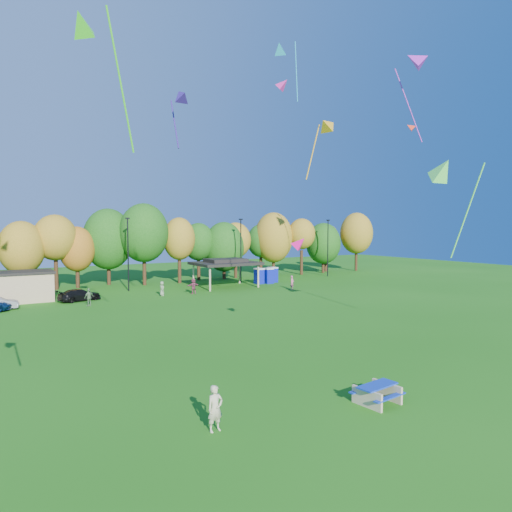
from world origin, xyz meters
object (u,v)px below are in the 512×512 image
picnic_table (377,392)px  car_d (80,295)px  porta_potties (267,275)px  kite_flyer (215,408)px

picnic_table → car_d: 37.46m
porta_potties → car_d: bearing=-174.4°
picnic_table → car_d: car_d is taller
porta_potties → picnic_table: 44.02m
picnic_table → car_d: (-6.06, 36.96, 0.15)m
porta_potties → picnic_table: (-19.49, -39.47, -0.59)m
porta_potties → kite_flyer: size_ratio=2.06×
kite_flyer → car_d: (1.44, 35.67, -0.26)m
picnic_table → kite_flyer: 7.63m
car_d → porta_potties: bearing=-100.3°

